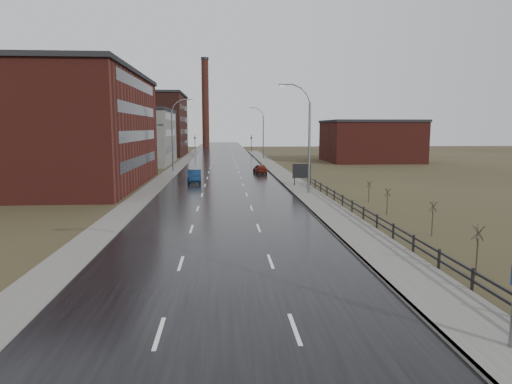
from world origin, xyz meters
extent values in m
cube|color=black|center=(0.00, 60.00, 0.03)|extent=(14.00, 300.00, 0.06)
cube|color=#595651|center=(8.60, 35.00, 0.09)|extent=(3.20, 180.00, 0.18)
cube|color=slate|center=(7.08, 35.00, 0.09)|extent=(0.16, 180.00, 0.18)
cube|color=#595651|center=(-8.20, 60.00, 0.06)|extent=(2.40, 260.00, 0.12)
cube|color=#471914|center=(-21.00, 45.00, 6.50)|extent=(22.00, 28.00, 13.00)
cube|color=black|center=(-21.00, 45.00, 13.25)|extent=(22.44, 28.56, 0.50)
cube|color=black|center=(-10.02, 45.00, 3.00)|extent=(0.06, 22.40, 1.20)
cube|color=black|center=(-10.02, 45.00, 6.00)|extent=(0.06, 22.40, 1.20)
cube|color=black|center=(-10.02, 45.00, 9.00)|extent=(0.06, 22.40, 1.20)
cube|color=black|center=(-10.02, 45.00, 12.00)|extent=(0.06, 22.40, 1.20)
cube|color=slate|center=(-18.00, 78.00, 5.00)|extent=(16.00, 20.00, 10.00)
cube|color=black|center=(-18.00, 78.00, 10.25)|extent=(16.32, 20.40, 0.50)
cube|color=black|center=(-10.02, 78.00, 3.00)|extent=(0.06, 16.00, 1.20)
cube|color=black|center=(-10.02, 78.00, 6.00)|extent=(0.06, 16.00, 1.20)
cube|color=black|center=(-10.02, 78.00, 9.00)|extent=(0.06, 16.00, 1.20)
cube|color=#331611|center=(-23.00, 108.00, 7.50)|extent=(26.00, 24.00, 15.00)
cube|color=black|center=(-23.00, 108.00, 15.25)|extent=(26.52, 24.48, 0.50)
cube|color=black|center=(-10.02, 108.00, 3.00)|extent=(0.06, 19.20, 1.20)
cube|color=black|center=(-10.02, 108.00, 6.00)|extent=(0.06, 19.20, 1.20)
cube|color=black|center=(-10.02, 108.00, 9.00)|extent=(0.06, 19.20, 1.20)
cube|color=black|center=(-10.02, 108.00, 12.00)|extent=(0.06, 19.20, 1.20)
cube|color=#471914|center=(30.30, 82.00, 4.00)|extent=(18.00, 16.00, 8.00)
cube|color=black|center=(30.30, 82.00, 8.25)|extent=(18.36, 16.32, 0.50)
cylinder|color=#331611|center=(-6.00, 150.00, 15.00)|extent=(2.40, 2.40, 30.00)
cylinder|color=black|center=(-6.00, 150.00, 30.30)|extent=(2.70, 2.70, 0.80)
cylinder|color=slate|center=(8.80, 36.00, 4.75)|extent=(0.24, 0.24, 9.50)
cylinder|color=slate|center=(8.63, 36.00, 9.90)|extent=(0.51, 0.14, 0.98)
cylinder|color=slate|center=(8.16, 36.00, 10.62)|extent=(0.81, 0.14, 0.81)
cylinder|color=slate|center=(7.44, 36.00, 11.09)|extent=(0.98, 0.14, 0.51)
cylinder|color=slate|center=(6.60, 36.00, 11.26)|extent=(1.01, 0.14, 0.14)
cube|color=slate|center=(5.91, 36.00, 11.21)|extent=(0.70, 0.28, 0.18)
cube|color=silver|center=(5.91, 36.00, 11.11)|extent=(0.50, 0.20, 0.04)
cylinder|color=slate|center=(-8.00, 62.00, 4.75)|extent=(0.24, 0.24, 9.50)
cylinder|color=slate|center=(-7.83, 62.00, 9.90)|extent=(0.51, 0.14, 0.98)
cylinder|color=slate|center=(-7.36, 62.00, 10.62)|extent=(0.81, 0.14, 0.81)
cylinder|color=slate|center=(-6.64, 62.00, 11.09)|extent=(0.98, 0.14, 0.51)
cylinder|color=slate|center=(-5.80, 62.00, 11.26)|extent=(1.01, 0.14, 0.14)
cube|color=slate|center=(-5.11, 62.00, 11.21)|extent=(0.70, 0.28, 0.18)
cube|color=silver|center=(-5.11, 62.00, 11.11)|extent=(0.50, 0.20, 0.04)
cylinder|color=slate|center=(8.80, 90.00, 4.75)|extent=(0.24, 0.24, 9.50)
cylinder|color=slate|center=(8.63, 90.00, 9.90)|extent=(0.51, 0.14, 0.98)
cylinder|color=slate|center=(8.16, 90.00, 10.62)|extent=(0.81, 0.14, 0.81)
cylinder|color=slate|center=(7.44, 90.00, 11.09)|extent=(0.98, 0.14, 0.51)
cylinder|color=slate|center=(6.60, 90.00, 11.26)|extent=(1.01, 0.14, 0.14)
cube|color=slate|center=(5.91, 90.00, 11.21)|extent=(0.70, 0.28, 0.18)
cube|color=silver|center=(5.91, 90.00, 11.11)|extent=(0.50, 0.20, 0.04)
cube|color=black|center=(10.30, 7.00, 0.55)|extent=(0.10, 0.10, 1.10)
cube|color=black|center=(10.30, 10.00, 0.55)|extent=(0.10, 0.10, 1.10)
cube|color=black|center=(10.30, 13.00, 0.55)|extent=(0.10, 0.10, 1.10)
cube|color=black|center=(10.30, 16.00, 0.55)|extent=(0.10, 0.10, 1.10)
cube|color=black|center=(10.30, 19.00, 0.55)|extent=(0.10, 0.10, 1.10)
cube|color=black|center=(10.30, 22.00, 0.55)|extent=(0.10, 0.10, 1.10)
cube|color=black|center=(10.30, 25.00, 0.55)|extent=(0.10, 0.10, 1.10)
cube|color=black|center=(10.30, 28.00, 0.55)|extent=(0.10, 0.10, 1.10)
cube|color=black|center=(10.30, 31.00, 0.55)|extent=(0.10, 0.10, 1.10)
cube|color=black|center=(10.30, 34.00, 0.55)|extent=(0.10, 0.10, 1.10)
cube|color=black|center=(10.30, 37.00, 0.55)|extent=(0.10, 0.10, 1.10)
cube|color=black|center=(10.30, 40.00, 0.55)|extent=(0.10, 0.10, 1.10)
cube|color=black|center=(10.30, 43.00, 0.55)|extent=(0.10, 0.10, 1.10)
cube|color=black|center=(10.30, 18.50, 0.95)|extent=(0.08, 53.00, 0.10)
cube|color=black|center=(10.30, 18.50, 0.55)|extent=(0.08, 53.00, 0.10)
cylinder|color=#382D23|center=(11.74, 9.21, 0.89)|extent=(0.08, 0.08, 1.79)
cylinder|color=#382D23|center=(11.79, 9.21, 2.06)|extent=(0.04, 0.60, 0.71)
cylinder|color=#382D23|center=(11.75, 9.26, 2.06)|extent=(0.57, 0.23, 0.72)
cylinder|color=#382D23|center=(11.70, 9.24, 2.06)|extent=(0.34, 0.51, 0.72)
cylinder|color=#382D23|center=(11.70, 9.18, 2.06)|extent=(0.34, 0.51, 0.72)
cylinder|color=#382D23|center=(11.75, 9.16, 2.06)|extent=(0.57, 0.23, 0.72)
cylinder|color=#382D23|center=(13.28, 17.09, 0.83)|extent=(0.08, 0.08, 1.67)
cylinder|color=#382D23|center=(13.33, 17.09, 1.92)|extent=(0.04, 0.57, 0.66)
cylinder|color=#382D23|center=(13.29, 17.14, 1.92)|extent=(0.54, 0.21, 0.67)
cylinder|color=#382D23|center=(13.24, 17.12, 1.92)|extent=(0.32, 0.48, 0.68)
cylinder|color=#382D23|center=(13.24, 17.06, 1.92)|extent=(0.32, 0.48, 0.68)
cylinder|color=#382D23|center=(13.29, 17.05, 1.92)|extent=(0.54, 0.21, 0.67)
cylinder|color=#382D23|center=(12.93, 24.27, 0.80)|extent=(0.08, 0.08, 1.59)
cylinder|color=#382D23|center=(12.98, 24.27, 1.83)|extent=(0.04, 0.54, 0.63)
cylinder|color=#382D23|center=(12.94, 24.31, 1.83)|extent=(0.51, 0.21, 0.64)
cylinder|color=#382D23|center=(12.89, 24.30, 1.83)|extent=(0.31, 0.46, 0.65)
cylinder|color=#382D23|center=(12.89, 24.24, 1.83)|extent=(0.31, 0.46, 0.65)
cylinder|color=#382D23|center=(12.94, 24.22, 1.83)|extent=(0.51, 0.21, 0.64)
cylinder|color=#382D23|center=(13.43, 30.45, 0.74)|extent=(0.08, 0.08, 1.48)
cylinder|color=#382D23|center=(13.48, 30.45, 1.70)|extent=(0.04, 0.50, 0.59)
cylinder|color=#382D23|center=(13.45, 30.49, 1.70)|extent=(0.48, 0.19, 0.60)
cylinder|color=#382D23|center=(13.39, 30.47, 1.70)|extent=(0.29, 0.43, 0.60)
cylinder|color=#382D23|center=(13.39, 30.42, 1.70)|extent=(0.29, 0.43, 0.60)
cylinder|color=#382D23|center=(13.45, 30.40, 1.70)|extent=(0.48, 0.19, 0.60)
cube|color=black|center=(8.28, 42.20, 0.90)|extent=(0.10, 0.10, 1.80)
cube|color=black|center=(9.92, 42.20, 0.90)|extent=(0.10, 0.10, 1.80)
cube|color=silver|center=(9.10, 42.15, 1.89)|extent=(2.06, 0.08, 1.58)
cube|color=black|center=(9.10, 42.10, 1.89)|extent=(2.16, 0.04, 1.68)
cylinder|color=black|center=(-8.00, 120.00, 2.60)|extent=(0.16, 0.16, 5.20)
imported|color=black|center=(-8.00, 120.00, 4.75)|extent=(0.58, 2.73, 1.10)
sphere|color=#FF190C|center=(-8.00, 119.85, 5.05)|extent=(0.18, 0.18, 0.18)
cylinder|color=black|center=(8.00, 120.00, 2.60)|extent=(0.16, 0.16, 5.20)
imported|color=black|center=(8.00, 120.00, 4.75)|extent=(0.58, 2.73, 1.10)
sphere|color=#FF190C|center=(8.00, 119.85, 5.05)|extent=(0.18, 0.18, 0.18)
imported|color=#0D2244|center=(-3.75, 47.21, 0.79)|extent=(1.94, 4.90, 1.58)
imported|color=#57170E|center=(5.50, 57.94, 0.72)|extent=(2.12, 4.35, 1.43)
camera|label=1|loc=(-0.09, -10.71, 6.90)|focal=32.00mm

